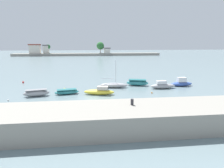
{
  "coord_description": "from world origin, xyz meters",
  "views": [
    {
      "loc": [
        0.0,
        -28.85,
        8.67
      ],
      "look_at": [
        4.57,
        9.58,
        0.58
      ],
      "focal_mm": 32.02,
      "sensor_mm": 36.0,
      "label": 1
    }
  ],
  "objects": [
    {
      "name": "moored_boat_5",
      "position": [
        14.0,
        7.02,
        0.56
      ],
      "size": [
        4.92,
        1.69,
        1.52
      ],
      "rotation": [
        0.0,
        0.0,
        0.04
      ],
      "color": "#9E9EA3",
      "rests_on": "ground"
    },
    {
      "name": "moored_boat_2",
      "position": [
        1.78,
        3.87,
        0.55
      ],
      "size": [
        5.34,
        2.47,
        1.44
      ],
      "rotation": [
        0.0,
        0.0,
        -0.2
      ],
      "color": "yellow",
      "rests_on": "ground"
    },
    {
      "name": "mooring_buoy_1",
      "position": [
        20.19,
        13.63,
        0.17
      ],
      "size": [
        0.34,
        0.34,
        0.34
      ],
      "primitive_type": "sphere",
      "color": "yellow",
      "rests_on": "ground"
    },
    {
      "name": "moored_boat_4",
      "position": [
        9.89,
        10.26,
        0.6
      ],
      "size": [
        4.7,
        2.9,
        1.24
      ],
      "rotation": [
        0.0,
        0.0,
        -0.3
      ],
      "color": "teal",
      "rests_on": "ground"
    },
    {
      "name": "moored_boat_3",
      "position": [
        4.84,
        8.89,
        0.49
      ],
      "size": [
        5.54,
        2.51,
        5.46
      ],
      "rotation": [
        0.0,
        0.0,
        -0.15
      ],
      "color": "#9E9EA3",
      "rests_on": "ground"
    },
    {
      "name": "mooring_buoy_0",
      "position": [
        10.8,
        3.58,
        0.12
      ],
      "size": [
        0.25,
        0.25,
        0.25
      ],
      "primitive_type": "sphere",
      "color": "orange",
      "rests_on": "ground"
    },
    {
      "name": "mooring_bollard",
      "position": [
        4.42,
        -9.34,
        2.59
      ],
      "size": [
        0.31,
        0.31,
        0.64
      ],
      "primitive_type": "cylinder",
      "color": "#2D2D33",
      "rests_on": "seawall_embankment"
    },
    {
      "name": "ground_plane",
      "position": [
        0.0,
        0.0,
        0.0
      ],
      "size": [
        400.0,
        400.0,
        0.0
      ],
      "primitive_type": "plane",
      "color": "slate"
    },
    {
      "name": "mooring_buoy_3",
      "position": [
        -4.49,
        7.75,
        0.2
      ],
      "size": [
        0.39,
        0.39,
        0.39
      ],
      "primitive_type": "sphere",
      "color": "yellow",
      "rests_on": "ground"
    },
    {
      "name": "moored_boat_0",
      "position": [
        -8.57,
        4.04,
        0.54
      ],
      "size": [
        4.27,
        2.12,
        1.12
      ],
      "rotation": [
        0.0,
        0.0,
        0.2
      ],
      "color": "#9E9EA3",
      "rests_on": "ground"
    },
    {
      "name": "moored_boat_1",
      "position": [
        -3.77,
        4.86,
        0.4
      ],
      "size": [
        4.25,
        2.11,
        0.84
      ],
      "rotation": [
        0.0,
        0.0,
        0.17
      ],
      "color": "teal",
      "rests_on": "ground"
    },
    {
      "name": "mooring_buoy_2",
      "position": [
        -12.15,
        1.7,
        0.13
      ],
      "size": [
        0.27,
        0.27,
        0.27
      ],
      "primitive_type": "sphere",
      "color": "white",
      "rests_on": "ground"
    },
    {
      "name": "mooring_buoy_4",
      "position": [
        -14.15,
        15.54,
        0.21
      ],
      "size": [
        0.43,
        0.43,
        0.43
      ],
      "primitive_type": "sphere",
      "color": "red",
      "rests_on": "ground"
    },
    {
      "name": "moored_boat_6",
      "position": [
        18.63,
        8.73,
        0.59
      ],
      "size": [
        4.53,
        1.85,
        1.76
      ],
      "rotation": [
        0.0,
        0.0,
        0.04
      ],
      "color": "#3856A8",
      "rests_on": "ground"
    },
    {
      "name": "seawall_embankment",
      "position": [
        0.0,
        -9.96,
        1.14
      ],
      "size": [
        98.82,
        6.12,
        2.28
      ],
      "primitive_type": "cube",
      "color": "gray",
      "rests_on": "ground"
    },
    {
      "name": "distant_shoreline",
      "position": [
        -4.09,
        106.48,
        2.13
      ],
      "size": [
        96.47,
        6.78,
        8.92
      ],
      "color": "gray",
      "rests_on": "ground"
    }
  ]
}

